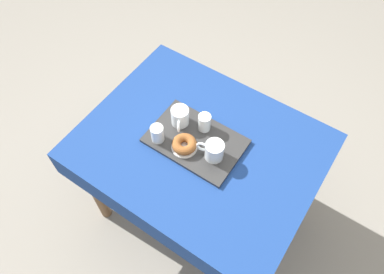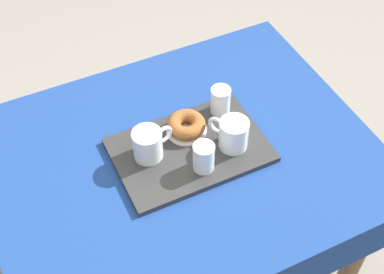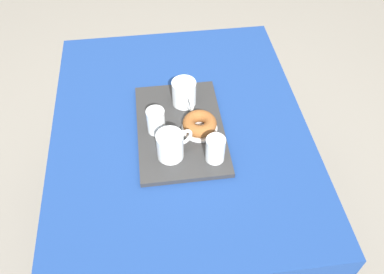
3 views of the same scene
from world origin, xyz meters
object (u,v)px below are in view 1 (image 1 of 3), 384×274
Objects in this scene: water_glass_near at (157,134)px; sugar_donut_left at (184,144)px; serving_tray at (195,141)px; dining_table at (200,157)px; donut_plate_left at (184,147)px; tea_mug_right at (180,117)px; tea_mug_left at (214,151)px; water_glass_far at (204,123)px.

water_glass_near is 0.13m from sugar_donut_left.
water_glass_near is at bearing 31.46° from serving_tray.
serving_tray is (0.03, 0.00, 0.13)m from dining_table.
serving_tray is 4.90× the size of water_glass_near.
donut_plate_left is (-0.13, -0.03, -0.04)m from water_glass_near.
dining_table is 9.69× the size of sugar_donut_left.
sugar_donut_left is at bearing 132.68° from tea_mug_right.
tea_mug_left is at bearing 163.32° from tea_mug_right.
tea_mug_right is 0.15m from donut_plate_left.
water_glass_far is (0.12, -0.11, -0.00)m from tea_mug_left.
tea_mug_left reaches higher than donut_plate_left.
water_glass_far reaches higher than donut_plate_left.
tea_mug_left and tea_mug_right have the same top height.
dining_table is 2.54× the size of serving_tray.
sugar_donut_left is (0.02, 0.06, 0.04)m from serving_tray.
tea_mug_left is (-0.12, 0.02, 0.05)m from serving_tray.
sugar_donut_left is (-0.13, -0.03, -0.01)m from water_glass_near.
serving_tray is 0.06m from donut_plate_left.
water_glass_near is (0.15, 0.09, 0.05)m from serving_tray.
tea_mug_left is 1.06× the size of tea_mug_right.
tea_mug_right is at bearing -21.31° from serving_tray.
tea_mug_right is at bearing -47.32° from sugar_donut_left.
water_glass_far is at bearing -129.58° from water_glass_near.
water_glass_far is (0.00, -0.08, 0.05)m from serving_tray.
sugar_donut_left is (0.14, 0.04, -0.02)m from tea_mug_left.
donut_plate_left is (0.02, 0.15, -0.04)m from water_glass_far.
water_glass_far reaches higher than dining_table.
dining_table is 0.16m from donut_plate_left.
serving_tray is at bearing 92.68° from water_glass_far.
water_glass_far is (-0.11, -0.04, -0.00)m from tea_mug_right.
sugar_donut_left is (0.02, 0.15, -0.01)m from water_glass_far.
serving_tray is 0.14m from tea_mug_right.
water_glass_near is (0.27, 0.07, -0.00)m from tea_mug_left.
donut_plate_left is 1.05× the size of sugar_donut_left.
dining_table is 12.46× the size of water_glass_near.
tea_mug_right is 0.15m from sugar_donut_left.
tea_mug_left is at bearing 163.06° from dining_table.
sugar_donut_left is at bearing 54.94° from dining_table.
sugar_donut_left is at bearing 83.89° from water_glass_far.
donut_plate_left is at bearing 83.89° from water_glass_far.
tea_mug_left is 1.43× the size of water_glass_far.
dining_table is 0.18m from sugar_donut_left.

